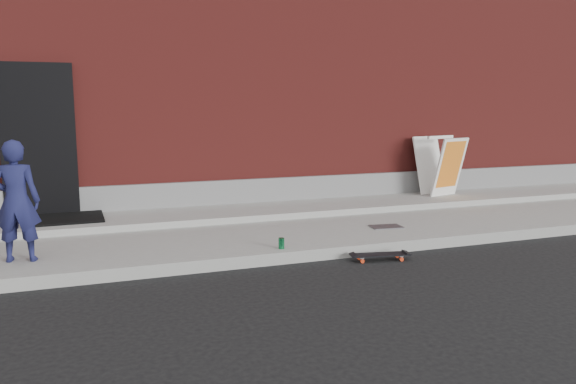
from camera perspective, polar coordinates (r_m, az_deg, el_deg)
name	(u,v)px	position (r m, az deg, el deg)	size (l,w,h in m)	color
ground	(266,266)	(6.76, -2.27, -7.56)	(80.00, 80.00, 0.00)	black
sidewalk	(234,233)	(8.14, -5.50, -4.21)	(20.00, 3.00, 0.15)	gray
apron	(220,214)	(8.97, -6.95, -2.19)	(20.00, 1.20, 0.10)	gray
building	(172,78)	(13.33, -11.71, 11.24)	(20.00, 8.10, 5.00)	maroon
child	(16,201)	(6.99, -25.88, -0.84)	(0.51, 0.33, 1.38)	#181A44
skateboard	(380,255)	(7.09, 9.33, -6.34)	(0.75, 0.32, 0.08)	red
pizza_sign	(440,165)	(10.74, 15.21, 2.63)	(0.83, 0.92, 1.09)	white
soda_can	(281,243)	(6.96, -0.67, -5.24)	(0.07, 0.07, 0.13)	#187B42
doormat	(64,218)	(8.84, -21.80, -2.50)	(1.09, 0.89, 0.03)	black
utility_plate	(386,227)	(8.29, 9.93, -3.49)	(0.45, 0.29, 0.01)	#4C4C51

